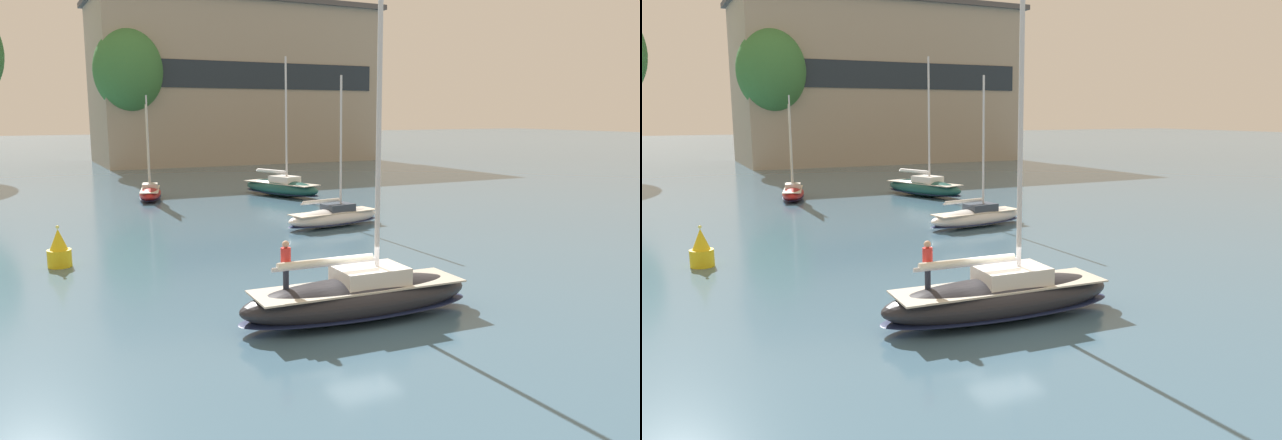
{
  "view_description": "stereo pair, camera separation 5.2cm",
  "coord_description": "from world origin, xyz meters",
  "views": [
    {
      "loc": [
        -10.6,
        -18.04,
        7.09
      ],
      "look_at": [
        0.0,
        3.0,
        3.03
      ],
      "focal_mm": 35.0,
      "sensor_mm": 36.0,
      "label": 1
    },
    {
      "loc": [
        -10.56,
        -18.06,
        7.09
      ],
      "look_at": [
        0.0,
        3.0,
        3.03
      ],
      "focal_mm": 35.0,
      "sensor_mm": 36.0,
      "label": 2
    }
  ],
  "objects": [
    {
      "name": "channel_buoy",
      "position": [
        -8.72,
        12.67,
        0.78
      ],
      "size": [
        1.08,
        1.08,
        1.96
      ],
      "color": "yellow",
      "rests_on": "ground"
    },
    {
      "name": "sailboat_moored_far_slip",
      "position": [
        10.41,
        31.05,
        0.79
      ],
      "size": [
        5.29,
        8.78,
        11.68
      ],
      "color": "#194C47",
      "rests_on": "ground"
    },
    {
      "name": "sailboat_moored_near_marina",
      "position": [
        -0.12,
        34.04,
        0.73
      ],
      "size": [
        3.15,
        6.41,
        8.51
      ],
      "color": "maroon",
      "rests_on": "ground"
    },
    {
      "name": "sailboat_moored_mid_channel",
      "position": [
        7.63,
        16.19,
        0.64
      ],
      "size": [
        7.01,
        2.93,
        9.36
      ],
      "color": "silver",
      "rests_on": "ground"
    },
    {
      "name": "sailboat_main",
      "position": [
        0.02,
        0.0,
        0.82
      ],
      "size": [
        8.83,
        2.8,
        12.01
      ],
      "color": "#232328",
      "rests_on": "ground"
    },
    {
      "name": "tree_shore_left",
      "position": [
        3.86,
        63.68,
        12.21
      ],
      "size": [
        8.47,
        8.47,
        17.44
      ],
      "color": "brown",
      "rests_on": "ground"
    },
    {
      "name": "waterfront_building",
      "position": [
        20.43,
        71.42,
        11.32
      ],
      "size": [
        40.38,
        19.04,
        22.56
      ],
      "color": "tan",
      "rests_on": "ground"
    },
    {
      "name": "ground_plane",
      "position": [
        0.0,
        0.0,
        0.0
      ],
      "size": [
        400.0,
        400.0,
        0.0
      ],
      "primitive_type": "plane",
      "color": "#42667F"
    }
  ]
}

